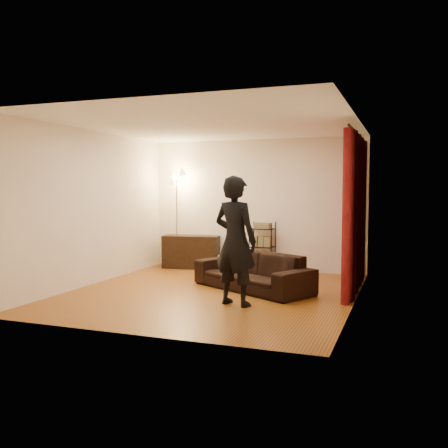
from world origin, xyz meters
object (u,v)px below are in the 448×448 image
at_px(media_cabinet, 191,252).
at_px(storage_boxes, 228,262).
at_px(floor_lamp, 177,219).
at_px(wire_shelf, 262,247).
at_px(person, 235,241).
at_px(sofa, 253,271).

relative_size(media_cabinet, storage_boxes, 3.09).
bearing_deg(floor_lamp, wire_shelf, 2.60).
relative_size(person, floor_lamp, 0.90).
distance_m(media_cabinet, storage_boxes, 0.85).
bearing_deg(storage_boxes, wire_shelf, 1.48).
bearing_deg(wire_shelf, floor_lamp, 164.82).
bearing_deg(sofa, wire_shelf, 130.12).
height_order(sofa, floor_lamp, floor_lamp).
bearing_deg(storage_boxes, sofa, -59.14).
bearing_deg(sofa, storage_boxes, 150.03).
distance_m(wire_shelf, floor_lamp, 1.95).
distance_m(sofa, person, 1.29).
relative_size(sofa, floor_lamp, 1.03).
distance_m(person, media_cabinet, 3.58).
height_order(person, media_cabinet, person).
distance_m(person, floor_lamp, 3.69).
relative_size(wire_shelf, floor_lamp, 0.49).
bearing_deg(person, storage_boxes, -52.70).
bearing_deg(wire_shelf, storage_boxes, 163.69).
bearing_deg(wire_shelf, person, -99.49).
bearing_deg(wire_shelf, media_cabinet, 164.06).
bearing_deg(wire_shelf, sofa, -96.84).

